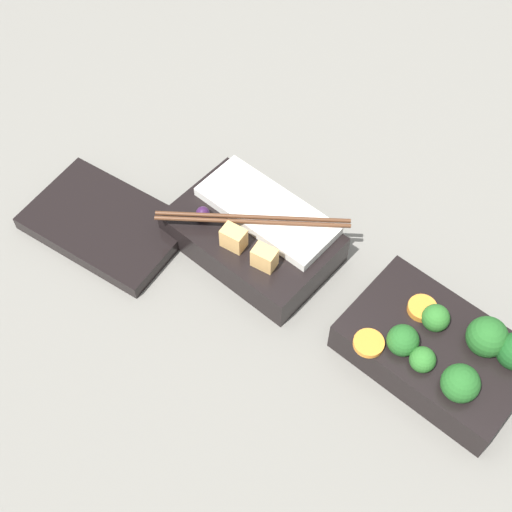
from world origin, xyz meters
TOP-DOWN VIEW (x-y plane):
  - ground_plane at (0.00, 0.00)m, footprint 3.00×3.00m
  - bento_tray_vegetable at (-0.12, 0.00)m, footprint 0.19×0.13m
  - bento_tray_rice at (0.13, 0.01)m, footprint 0.19×0.15m
  - bento_lid at (0.28, 0.11)m, footprint 0.20×0.15m

SIDE VIEW (x-z plane):
  - ground_plane at x=0.00m, z-range 0.00..0.00m
  - bento_lid at x=0.28m, z-range 0.00..0.02m
  - bento_tray_rice at x=0.13m, z-range -0.01..0.06m
  - bento_tray_vegetable at x=-0.12m, z-range -0.01..0.07m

